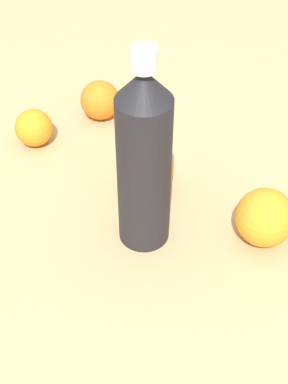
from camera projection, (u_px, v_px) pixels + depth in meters
name	position (u px, v px, depth m)	size (l,w,h in m)	color
ground_plane	(114.00, 243.00, 0.76)	(2.40, 2.40, 0.00)	tan
water_bottle	(144.00, 161.00, 0.68)	(0.07, 0.07, 0.29)	black
orange_0	(100.00, 100.00, 0.95)	(0.07, 0.07, 0.07)	orange
orange_1	(149.00, 170.00, 0.82)	(0.07, 0.07, 0.07)	orange
orange_2	(265.00, 218.00, 0.74)	(0.08, 0.08, 0.08)	orange
orange_3	(34.00, 128.00, 0.90)	(0.06, 0.06, 0.06)	orange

